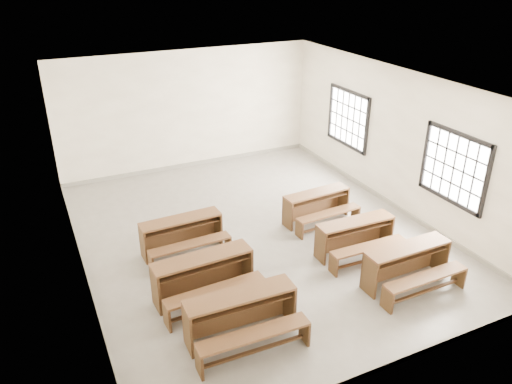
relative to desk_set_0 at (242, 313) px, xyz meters
name	(u,v)px	position (x,y,z in m)	size (l,w,h in m)	color
room	(260,138)	(1.63, 2.74, 1.69)	(8.50, 8.50, 3.20)	gray
desk_set_0	(242,313)	(0.00, 0.00, 0.00)	(1.75, 0.94, 0.78)	brown
desk_set_1	(204,274)	(-0.16, 1.21, 0.00)	(1.77, 0.98, 0.78)	brown
desk_set_2	(182,233)	(-0.06, 2.77, -0.03)	(1.64, 0.89, 0.72)	brown
desk_set_3	(408,263)	(3.24, 0.02, -0.02)	(1.66, 0.88, 0.74)	brown
desk_set_4	(356,235)	(3.00, 1.24, -0.04)	(1.61, 0.86, 0.72)	brown
desk_set_5	(317,204)	(3.03, 2.71, -0.05)	(1.59, 0.90, 0.69)	brown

